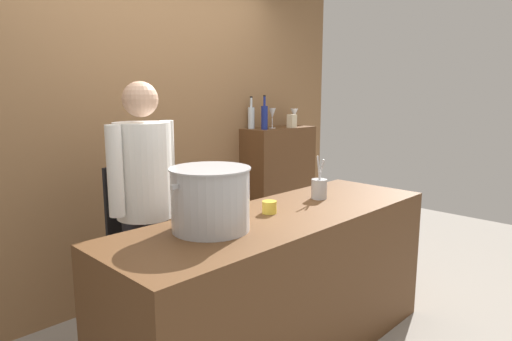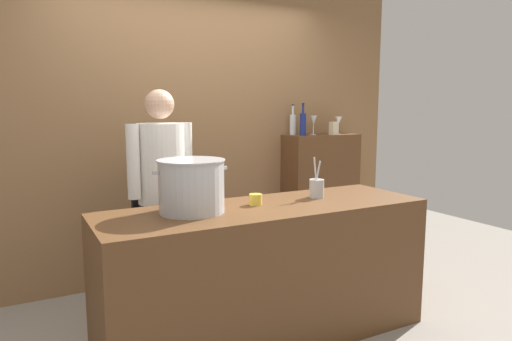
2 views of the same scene
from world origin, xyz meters
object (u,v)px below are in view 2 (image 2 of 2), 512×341
object	(u,v)px
wine_bottle_cobalt	(303,124)
wine_glass_wide	(338,121)
spice_tin_cream	(334,128)
chef	(161,186)
wine_bottle_clear	(293,124)
utensil_crock	(317,188)
wine_glass_tall	(313,121)
stockpot_large	(191,186)
butter_jar	(256,199)

from	to	relation	value
wine_bottle_cobalt	wine_glass_wide	xyz separation A→B (m)	(0.44, 0.01, 0.01)
wine_glass_wide	spice_tin_cream	size ratio (longest dim) A/B	1.41
spice_tin_cream	wine_bottle_cobalt	bearing A→B (deg)	172.97
chef	wine_bottle_clear	distance (m)	1.68
utensil_crock	spice_tin_cream	distance (m)	1.44
wine_glass_tall	spice_tin_cream	xyz separation A→B (m)	(0.18, -0.09, -0.07)
stockpot_large	wine_glass_wide	distance (m)	2.28
stockpot_large	spice_tin_cream	xyz separation A→B (m)	(1.87, 1.03, 0.26)
butter_jar	wine_glass_wide	size ratio (longest dim) A/B	0.48
wine_bottle_cobalt	utensil_crock	bearing A→B (deg)	-119.35
butter_jar	stockpot_large	bearing A→B (deg)	179.83
utensil_crock	butter_jar	bearing A→B (deg)	-178.89
wine_glass_wide	spice_tin_cream	xyz separation A→B (m)	(-0.10, -0.05, -0.07)
wine_bottle_clear	wine_glass_tall	distance (m)	0.21
chef	wine_glass_wide	bearing A→B (deg)	178.30
wine_bottle_clear	wine_glass_wide	distance (m)	0.48
wine_bottle_clear	butter_jar	bearing A→B (deg)	-131.22
wine_glass_wide	wine_bottle_cobalt	bearing A→B (deg)	-178.59
wine_glass_wide	utensil_crock	bearing A→B (deg)	-133.87
wine_glass_tall	wine_glass_wide	xyz separation A→B (m)	(0.28, -0.03, -0.01)
wine_glass_wide	spice_tin_cream	world-z (taller)	wine_glass_wide
chef	spice_tin_cream	bearing A→B (deg)	177.41
stockpot_large	wine_bottle_cobalt	world-z (taller)	wine_bottle_cobalt
chef	wine_bottle_cobalt	size ratio (longest dim) A/B	5.36
wine_glass_wide	wine_glass_tall	bearing A→B (deg)	173.08
wine_bottle_clear	wine_glass_tall	world-z (taller)	wine_bottle_clear
chef	wine_bottle_clear	world-z (taller)	chef
chef	utensil_crock	bearing A→B (deg)	131.40
wine_bottle_clear	wine_glass_wide	world-z (taller)	wine_bottle_clear
stockpot_large	wine_bottle_cobalt	bearing A→B (deg)	35.04
butter_jar	wine_bottle_cobalt	world-z (taller)	wine_bottle_cobalt
wine_glass_wide	wine_bottle_clear	bearing A→B (deg)	162.71
chef	wine_glass_wide	size ratio (longest dim) A/B	9.31
wine_glass_wide	chef	bearing A→B (deg)	-167.16
stockpot_large	butter_jar	bearing A→B (deg)	-0.17
butter_jar	wine_glass_wide	xyz separation A→B (m)	(1.53, 1.09, 0.45)
chef	wine_bottle_cobalt	xyz separation A→B (m)	(1.53, 0.44, 0.41)
chef	wine_glass_tall	size ratio (longest dim) A/B	8.74
butter_jar	wine_glass_tall	size ratio (longest dim) A/B	0.45
utensil_crock	wine_glass_wide	bearing A→B (deg)	46.13
wine_glass_tall	wine_glass_wide	distance (m)	0.28
stockpot_large	butter_jar	xyz separation A→B (m)	(0.44, -0.00, -0.13)
stockpot_large	wine_glass_wide	size ratio (longest dim) A/B	2.63
wine_bottle_clear	wine_glass_tall	bearing A→B (deg)	-31.81
wine_bottle_clear	spice_tin_cream	distance (m)	0.41
stockpot_large	spice_tin_cream	bearing A→B (deg)	28.90
wine_bottle_clear	spice_tin_cream	xyz separation A→B (m)	(0.36, -0.19, -0.04)
stockpot_large	wine_glass_tall	bearing A→B (deg)	33.56
stockpot_large	wine_bottle_clear	distance (m)	1.98
butter_jar	spice_tin_cream	xyz separation A→B (m)	(1.43, 1.04, 0.39)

